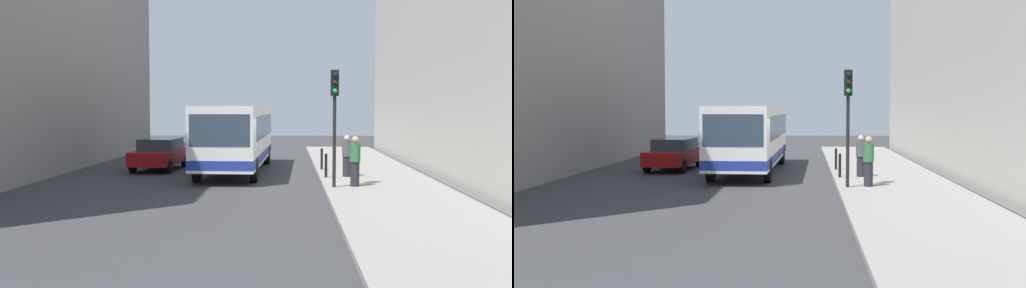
{
  "view_description": "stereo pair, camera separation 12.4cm",
  "coord_description": "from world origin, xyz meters",
  "views": [
    {
      "loc": [
        1.94,
        -23.63,
        2.96
      ],
      "look_at": [
        0.58,
        2.17,
        1.4
      ],
      "focal_mm": 43.05,
      "sensor_mm": 36.0,
      "label": 1
    },
    {
      "loc": [
        2.06,
        -23.63,
        2.96
      ],
      "look_at": [
        0.58,
        2.17,
        1.4
      ],
      "focal_mm": 43.05,
      "sensor_mm": 36.0,
      "label": 2
    }
  ],
  "objects": [
    {
      "name": "car_beside_bus",
      "position": [
        -4.1,
        4.94,
        0.78
      ],
      "size": [
        2.13,
        4.52,
        1.48
      ],
      "rotation": [
        0.0,
        0.0,
        3.07
      ],
      "color": "maroon",
      "rests_on": "ground"
    },
    {
      "name": "pedestrian_mid_sidewalk",
      "position": [
        4.3,
        1.22,
        0.98
      ],
      "size": [
        0.38,
        0.38,
        1.67
      ],
      "rotation": [
        0.0,
        0.0,
        0.99
      ],
      "color": "#26262D",
      "rests_on": "sidewalk"
    },
    {
      "name": "bollard_near",
      "position": [
        3.45,
        0.88,
        0.62
      ],
      "size": [
        0.11,
        0.11,
        0.95
      ],
      "primitive_type": "cylinder",
      "color": "black",
      "rests_on": "sidewalk"
    },
    {
      "name": "pedestrian_near_signal",
      "position": [
        4.3,
        -1.84,
        1.04
      ],
      "size": [
        0.38,
        0.38,
        1.78
      ],
      "rotation": [
        0.0,
        0.0,
        3.31
      ],
      "color": "#26262D",
      "rests_on": "sidewalk"
    },
    {
      "name": "bollard_mid",
      "position": [
        3.45,
        4.04,
        0.62
      ],
      "size": [
        0.11,
        0.11,
        0.95
      ],
      "primitive_type": "cylinder",
      "color": "black",
      "rests_on": "sidewalk"
    },
    {
      "name": "sidewalk",
      "position": [
        5.4,
        0.0,
        0.07
      ],
      "size": [
        4.4,
        40.0,
        0.15
      ],
      "primitive_type": "cube",
      "color": "gray",
      "rests_on": "ground"
    },
    {
      "name": "traffic_light",
      "position": [
        3.55,
        -2.13,
        3.01
      ],
      "size": [
        0.28,
        0.33,
        4.1
      ],
      "color": "black",
      "rests_on": "sidewalk"
    },
    {
      "name": "ground_plane",
      "position": [
        0.0,
        0.0,
        0.0
      ],
      "size": [
        80.0,
        80.0,
        0.0
      ],
      "primitive_type": "plane",
      "color": "#38383A"
    },
    {
      "name": "bus",
      "position": [
        -0.41,
        4.27,
        1.73
      ],
      "size": [
        2.87,
        11.09,
        3.0
      ],
      "rotation": [
        0.0,
        0.0,
        3.11
      ],
      "color": "white",
      "rests_on": "ground"
    }
  ]
}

